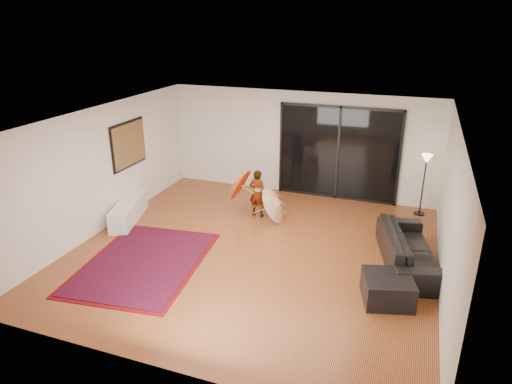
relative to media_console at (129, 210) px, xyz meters
The scene contains 17 objects.
floor 3.29m from the media_console, ahead, with size 7.00×7.00×0.00m, color #AF5F30.
ceiling 4.10m from the media_console, ahead, with size 7.00×7.00×0.00m, color white.
wall_back 4.59m from the media_console, 43.19° to the left, with size 7.00×7.00×0.00m, color silver.
wall_front 5.23m from the media_console, 50.55° to the right, with size 7.00×7.00×0.00m, color silver.
wall_left 1.23m from the media_console, 119.09° to the right, with size 7.00×7.00×0.00m, color silver.
wall_right 6.86m from the media_console, ahead, with size 7.00×7.00×0.00m, color silver.
sliding_door 5.30m from the media_console, 35.39° to the left, with size 3.06×0.07×2.40m.
painting 1.53m from the media_console, 111.23° to the left, with size 0.04×1.28×1.08m.
media_console is the anchor object (origin of this frame).
speaker 0.20m from the media_console, 90.00° to the right, with size 0.27×0.27×0.31m, color #424244.
persian_rug 2.16m from the media_console, 48.58° to the right, with size 2.45×3.20×0.02m.
sofa 6.20m from the media_console, ahead, with size 2.30×0.90×0.67m, color black.
ottoman 6.07m from the media_console, 12.35° to the right, with size 0.78×0.78×0.45m, color black.
floor_lamp 6.94m from the media_console, 22.61° to the left, with size 0.25×0.25×1.48m.
child 3.01m from the media_console, 24.45° to the left, with size 0.41×0.27×1.14m, color #999999.
parasol_orange 2.53m from the media_console, 28.67° to the left, with size 0.53×0.82×0.87m.
parasol_white 3.51m from the media_console, 18.14° to the left, with size 0.61×0.89×0.95m.
Camera 1 is at (2.82, -7.66, 4.45)m, focal length 32.00 mm.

